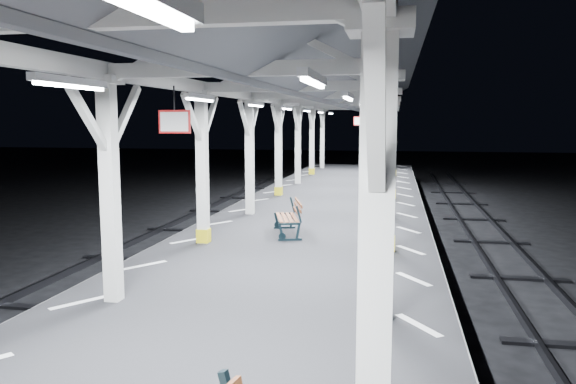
% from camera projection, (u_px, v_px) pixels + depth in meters
% --- Properties ---
extents(ground, '(120.00, 120.00, 0.00)m').
position_uv_depth(ground, '(273.00, 326.00, 10.12)').
color(ground, black).
rests_on(ground, ground).
extents(platform, '(6.00, 50.00, 1.00)m').
position_uv_depth(platform, '(273.00, 299.00, 10.06)').
color(platform, black).
rests_on(platform, ground).
extents(hazard_stripes_left, '(1.00, 48.00, 0.01)m').
position_uv_depth(hazard_stripes_left, '(145.00, 265.00, 10.46)').
color(hazard_stripes_left, silver).
rests_on(hazard_stripes_left, platform).
extents(hazard_stripes_right, '(1.00, 48.00, 0.01)m').
position_uv_depth(hazard_stripes_right, '(414.00, 279.00, 9.53)').
color(hazard_stripes_right, silver).
rests_on(hazard_stripes_right, platform).
extents(track_left, '(2.20, 60.00, 0.16)m').
position_uv_depth(track_left, '(26.00, 305.00, 11.05)').
color(track_left, '#2D2D33').
rests_on(track_left, ground).
extents(track_right, '(2.20, 60.00, 0.16)m').
position_uv_depth(track_right, '(571.00, 342.00, 9.17)').
color(track_right, '#2D2D33').
rests_on(track_right, ground).
extents(canopy, '(5.40, 49.00, 4.65)m').
position_uv_depth(canopy, '(272.00, 69.00, 9.53)').
color(canopy, beige).
rests_on(canopy, platform).
extents(bench_mid, '(0.94, 1.58, 0.81)m').
position_uv_depth(bench_mid, '(291.00, 216.00, 13.26)').
color(bench_mid, black).
rests_on(bench_mid, platform).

